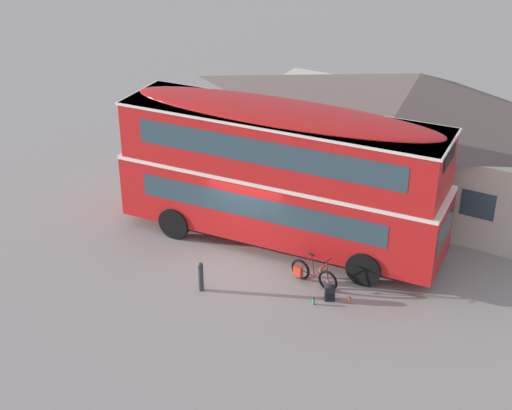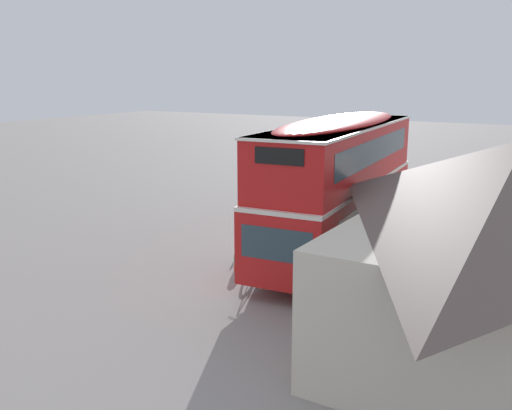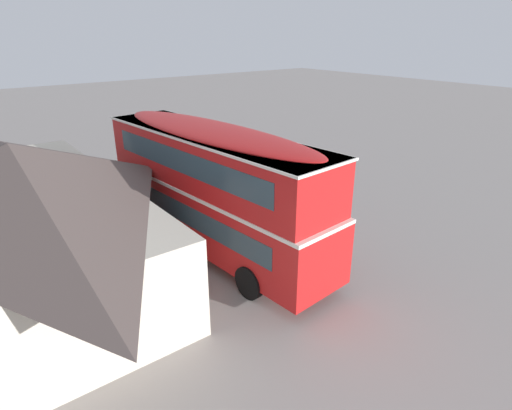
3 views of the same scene
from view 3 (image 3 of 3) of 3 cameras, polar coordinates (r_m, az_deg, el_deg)
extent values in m
plane|color=gray|center=(16.91, -0.36, -5.18)|extent=(120.00, 120.00, 0.00)
cylinder|color=black|center=(18.37, -14.76, -1.72)|extent=(1.12, 0.36, 1.10)
cylinder|color=black|center=(19.46, -8.64, 0.18)|extent=(1.12, 0.36, 1.10)
cylinder|color=black|center=(13.46, -0.90, -10.39)|extent=(1.12, 0.36, 1.10)
cylinder|color=black|center=(14.91, 6.01, -6.98)|extent=(1.12, 0.36, 1.10)
cube|color=red|center=(15.95, -5.63, -1.04)|extent=(10.86, 3.32, 2.10)
cube|color=white|center=(15.55, -5.78, 2.61)|extent=(10.88, 3.34, 0.12)
cube|color=red|center=(15.25, -5.93, 6.08)|extent=(10.54, 3.24, 1.90)
ellipsoid|color=red|center=(14.99, -6.08, 9.86)|extent=(10.32, 3.18, 0.36)
cube|color=#2D424C|center=(20.13, -14.89, 4.13)|extent=(0.22, 2.05, 0.90)
cube|color=black|center=(19.43, -15.37, 10.57)|extent=(0.17, 1.38, 0.44)
cube|color=#2D424C|center=(16.40, -1.80, 0.88)|extent=(8.32, 0.68, 0.76)
cube|color=#2D424C|center=(15.93, -2.42, 7.46)|extent=(8.75, 0.72, 0.80)
cube|color=#2D424C|center=(15.03, -8.98, -1.48)|extent=(8.32, 0.68, 0.76)
cube|color=#2D424C|center=(14.55, -9.79, 5.68)|extent=(8.75, 0.72, 0.80)
cube|color=white|center=(15.02, -6.07, 9.41)|extent=(10.65, 3.33, 0.08)
torus|color=black|center=(19.32, -5.21, -0.50)|extent=(0.68, 0.19, 0.68)
torus|color=black|center=(18.47, -3.95, -1.57)|extent=(0.68, 0.19, 0.68)
cylinder|color=#B2B2B7|center=(19.32, -5.21, -0.50)|extent=(0.07, 0.11, 0.05)
cylinder|color=#B2B2B7|center=(18.47, -3.95, -1.57)|extent=(0.07, 0.11, 0.05)
cylinder|color=maroon|center=(18.98, -4.91, 0.00)|extent=(0.45, 0.11, 0.70)
cylinder|color=maroon|center=(18.79, -4.86, 0.91)|extent=(0.56, 0.13, 0.06)
cylinder|color=maroon|center=(18.74, -4.56, -0.26)|extent=(0.18, 0.06, 0.71)
cylinder|color=maroon|center=(18.70, -4.29, -1.36)|extent=(0.52, 0.11, 0.09)
cylinder|color=maroon|center=(18.50, -4.23, -0.45)|extent=(0.40, 0.09, 0.65)
cylinder|color=maroon|center=(19.17, -5.21, 0.32)|extent=(0.10, 0.05, 0.62)
cylinder|color=black|center=(19.01, -5.21, 1.29)|extent=(0.10, 0.46, 0.03)
ellipsoid|color=black|center=(18.52, -4.48, 0.73)|extent=(0.27, 0.14, 0.06)
cube|color=red|center=(18.54, -3.53, -1.39)|extent=(0.30, 0.18, 0.32)
cylinder|color=#D84C33|center=(18.98, -4.91, 0.00)|extent=(0.07, 0.07, 0.18)
cube|color=black|center=(19.76, -4.60, -0.27)|extent=(0.36, 0.33, 0.46)
ellipsoid|color=black|center=(19.68, -4.62, 0.36)|extent=(0.34, 0.31, 0.10)
cube|color=black|center=(19.89, -4.45, -0.33)|extent=(0.20, 0.14, 0.16)
cylinder|color=black|center=(19.70, -4.96, -0.35)|extent=(0.05, 0.05, 0.37)
cylinder|color=black|center=(19.64, -4.53, -0.42)|extent=(0.05, 0.05, 0.37)
cylinder|color=#D84C33|center=(20.21, -5.80, -0.18)|extent=(0.08, 0.08, 0.20)
cylinder|color=black|center=(20.17, -5.81, 0.11)|extent=(0.05, 0.05, 0.03)
cylinder|color=green|center=(19.81, -3.04, -0.58)|extent=(0.07, 0.07, 0.20)
cylinder|color=black|center=(19.77, -3.04, -0.28)|extent=(0.04, 0.04, 0.03)
cube|color=beige|center=(16.28, -28.36, -3.43)|extent=(13.19, 6.32, 2.97)
pyramid|color=brown|center=(15.52, -29.91, 4.26)|extent=(13.60, 6.73, 1.64)
cube|color=#3D2319|center=(17.06, -17.94, -2.18)|extent=(1.10, 0.05, 2.10)
cube|color=#2D424C|center=(14.01, -13.46, -4.54)|extent=(1.10, 0.05, 0.90)
cube|color=#2D424C|center=(19.80, -21.50, 2.57)|extent=(1.10, 0.05, 0.90)
cylinder|color=#333338|center=(17.97, 5.59, -2.05)|extent=(0.16, 0.16, 0.85)
sphere|color=#333338|center=(17.78, 5.65, -0.68)|extent=(0.16, 0.16, 0.16)
camera|label=1|loc=(35.22, 13.79, 29.74)|focal=52.21mm
camera|label=2|loc=(30.46, -38.44, 14.63)|focal=39.79mm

